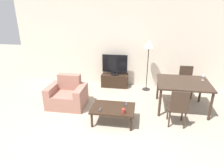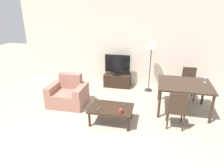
{
  "view_description": "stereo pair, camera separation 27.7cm",
  "coord_description": "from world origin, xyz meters",
  "px_view_note": "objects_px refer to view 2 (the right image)",
  "views": [
    {
      "loc": [
        0.73,
        -2.96,
        2.55
      ],
      "look_at": [
        -0.02,
        1.65,
        0.65
      ],
      "focal_mm": 32.0,
      "sensor_mm": 36.0,
      "label": 1
    },
    {
      "loc": [
        1.0,
        -2.91,
        2.55
      ],
      "look_at": [
        -0.02,
        1.65,
        0.65
      ],
      "focal_mm": 32.0,
      "sensor_mm": 36.0,
      "label": 2
    }
  ],
  "objects_px": {
    "dining_chair_near": "(177,108)",
    "dining_chair_far": "(188,82)",
    "coffee_table": "(111,109)",
    "dining_table": "(184,87)",
    "floor_lamp": "(151,48)",
    "armchair": "(68,95)",
    "remote_primary": "(98,109)",
    "tv_stand": "(117,80)",
    "remote_secondary": "(125,104)",
    "wine_glass_left": "(206,78)",
    "tv": "(117,65)",
    "cup_white_near": "(121,111)"
  },
  "relations": [
    {
      "from": "armchair",
      "to": "dining_chair_far",
      "type": "bearing_deg",
      "value": 20.02
    },
    {
      "from": "wine_glass_left",
      "to": "floor_lamp",
      "type": "bearing_deg",
      "value": 147.0
    },
    {
      "from": "remote_secondary",
      "to": "wine_glass_left",
      "type": "distance_m",
      "value": 2.11
    },
    {
      "from": "coffee_table",
      "to": "wine_glass_left",
      "type": "xyz_separation_m",
      "value": [
        2.12,
        1.11,
        0.51
      ]
    },
    {
      "from": "armchair",
      "to": "remote_secondary",
      "type": "relative_size",
      "value": 6.41
    },
    {
      "from": "remote_secondary",
      "to": "wine_glass_left",
      "type": "relative_size",
      "value": 1.03
    },
    {
      "from": "dining_table",
      "to": "remote_secondary",
      "type": "distance_m",
      "value": 1.56
    },
    {
      "from": "coffee_table",
      "to": "cup_white_near",
      "type": "height_order",
      "value": "cup_white_near"
    },
    {
      "from": "armchair",
      "to": "wine_glass_left",
      "type": "height_order",
      "value": "wine_glass_left"
    },
    {
      "from": "tv_stand",
      "to": "remote_secondary",
      "type": "xyz_separation_m",
      "value": [
        0.56,
        -1.93,
        0.18
      ]
    },
    {
      "from": "tv_stand",
      "to": "remote_primary",
      "type": "xyz_separation_m",
      "value": [
        0.02,
        -2.27,
        0.18
      ]
    },
    {
      "from": "armchair",
      "to": "remote_secondary",
      "type": "xyz_separation_m",
      "value": [
        1.59,
        -0.42,
        0.1
      ]
    },
    {
      "from": "coffee_table",
      "to": "floor_lamp",
      "type": "height_order",
      "value": "floor_lamp"
    },
    {
      "from": "remote_primary",
      "to": "wine_glass_left",
      "type": "xyz_separation_m",
      "value": [
        2.38,
        1.26,
        0.45
      ]
    },
    {
      "from": "dining_chair_near",
      "to": "dining_chair_far",
      "type": "distance_m",
      "value": 1.74
    },
    {
      "from": "coffee_table",
      "to": "floor_lamp",
      "type": "xyz_separation_m",
      "value": [
        0.74,
        2.0,
        1.0
      ]
    },
    {
      "from": "tv",
      "to": "floor_lamp",
      "type": "xyz_separation_m",
      "value": [
        1.02,
        -0.11,
        0.6
      ]
    },
    {
      "from": "tv",
      "to": "dining_chair_far",
      "type": "bearing_deg",
      "value": -9.68
    },
    {
      "from": "cup_white_near",
      "to": "wine_glass_left",
      "type": "relative_size",
      "value": 0.65
    },
    {
      "from": "tv_stand",
      "to": "tv",
      "type": "distance_m",
      "value": 0.53
    },
    {
      "from": "tv_stand",
      "to": "floor_lamp",
      "type": "xyz_separation_m",
      "value": [
        1.02,
        -0.12,
        1.13
      ]
    },
    {
      "from": "coffee_table",
      "to": "dining_table",
      "type": "bearing_deg",
      "value": 29.4
    },
    {
      "from": "armchair",
      "to": "floor_lamp",
      "type": "bearing_deg",
      "value": 34.24
    },
    {
      "from": "armchair",
      "to": "remote_primary",
      "type": "xyz_separation_m",
      "value": [
        1.06,
        -0.76,
        0.1
      ]
    },
    {
      "from": "dining_chair_far",
      "to": "floor_lamp",
      "type": "distance_m",
      "value": 1.42
    },
    {
      "from": "armchair",
      "to": "floor_lamp",
      "type": "distance_m",
      "value": 2.7
    },
    {
      "from": "dining_chair_near",
      "to": "dining_chair_far",
      "type": "xyz_separation_m",
      "value": [
        0.44,
        1.68,
        0.0
      ]
    },
    {
      "from": "remote_primary",
      "to": "dining_table",
      "type": "bearing_deg",
      "value": 29.55
    },
    {
      "from": "floor_lamp",
      "to": "cup_white_near",
      "type": "height_order",
      "value": "floor_lamp"
    },
    {
      "from": "coffee_table",
      "to": "dining_chair_near",
      "type": "bearing_deg",
      "value": 3.1
    },
    {
      "from": "remote_secondary",
      "to": "wine_glass_left",
      "type": "height_order",
      "value": "wine_glass_left"
    },
    {
      "from": "remote_secondary",
      "to": "tv",
      "type": "bearing_deg",
      "value": 106.11
    },
    {
      "from": "tv",
      "to": "remote_primary",
      "type": "xyz_separation_m",
      "value": [
        0.02,
        -2.27,
        -0.35
      ]
    },
    {
      "from": "tv_stand",
      "to": "coffee_table",
      "type": "bearing_deg",
      "value": -82.46
    },
    {
      "from": "coffee_table",
      "to": "tv",
      "type": "bearing_deg",
      "value": 97.54
    },
    {
      "from": "armchair",
      "to": "coffee_table",
      "type": "bearing_deg",
      "value": -24.6
    },
    {
      "from": "remote_primary",
      "to": "cup_white_near",
      "type": "distance_m",
      "value": 0.52
    },
    {
      "from": "floor_lamp",
      "to": "remote_secondary",
      "type": "xyz_separation_m",
      "value": [
        -0.46,
        -1.82,
        -0.95
      ]
    },
    {
      "from": "coffee_table",
      "to": "dining_table",
      "type": "height_order",
      "value": "dining_table"
    },
    {
      "from": "armchair",
      "to": "remote_primary",
      "type": "height_order",
      "value": "armchair"
    },
    {
      "from": "dining_chair_far",
      "to": "floor_lamp",
      "type": "bearing_deg",
      "value": 167.28
    },
    {
      "from": "tv",
      "to": "dining_chair_far",
      "type": "xyz_separation_m",
      "value": [
        2.13,
        -0.36,
        -0.25
      ]
    },
    {
      "from": "tv",
      "to": "dining_chair_near",
      "type": "height_order",
      "value": "tv"
    },
    {
      "from": "floor_lamp",
      "to": "remote_primary",
      "type": "xyz_separation_m",
      "value": [
        -1.0,
        -2.16,
        -0.95
      ]
    },
    {
      "from": "dining_table",
      "to": "cup_white_near",
      "type": "height_order",
      "value": "dining_table"
    },
    {
      "from": "tv",
      "to": "wine_glass_left",
      "type": "height_order",
      "value": "tv"
    },
    {
      "from": "remote_primary",
      "to": "remote_secondary",
      "type": "height_order",
      "value": "same"
    },
    {
      "from": "tv",
      "to": "remote_primary",
      "type": "bearing_deg",
      "value": -89.51
    },
    {
      "from": "dining_chair_far",
      "to": "tv",
      "type": "bearing_deg",
      "value": 170.32
    },
    {
      "from": "tv_stand",
      "to": "wine_glass_left",
      "type": "bearing_deg",
      "value": -22.83
    }
  ]
}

